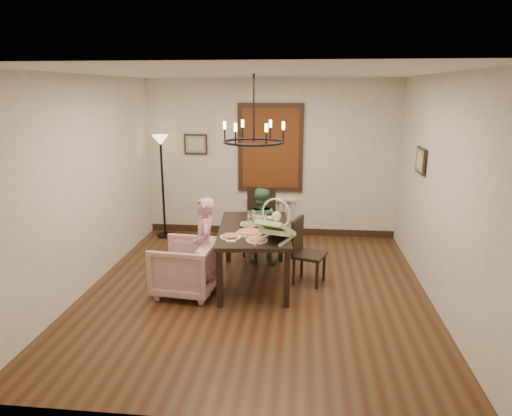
% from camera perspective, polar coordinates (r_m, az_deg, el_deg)
% --- Properties ---
extents(room_shell, '(4.51, 5.00, 2.81)m').
position_cam_1_polar(room_shell, '(6.12, 0.34, 3.21)').
color(room_shell, '#4A3119').
rests_on(room_shell, ground).
extents(dining_table, '(1.10, 1.76, 0.78)m').
position_cam_1_polar(dining_table, '(6.23, -0.26, -3.24)').
color(dining_table, black).
rests_on(dining_table, room_shell).
extents(chair_far, '(0.52, 0.52, 1.08)m').
position_cam_1_polar(chair_far, '(7.34, 0.34, -1.74)').
color(chair_far, black).
rests_on(chair_far, room_shell).
extents(chair_right, '(0.51, 0.51, 0.92)m').
position_cam_1_polar(chair_right, '(6.32, 6.71, -5.39)').
color(chair_right, black).
rests_on(chair_right, room_shell).
extents(armchair, '(0.86, 0.84, 0.71)m').
position_cam_1_polar(armchair, '(6.08, -8.83, -7.34)').
color(armchair, beige).
rests_on(armchair, room_shell).
extents(elderly_woman, '(0.35, 0.44, 1.07)m').
position_cam_1_polar(elderly_woman, '(5.98, -6.43, -5.80)').
color(elderly_woman, '#CA8FA2').
rests_on(elderly_woman, room_shell).
extents(seated_man, '(0.51, 0.41, 0.98)m').
position_cam_1_polar(seated_man, '(6.99, 0.51, -3.03)').
color(seated_man, '#416D49').
rests_on(seated_man, room_shell).
extents(baby_bouncer, '(0.57, 0.66, 0.37)m').
position_cam_1_polar(baby_bouncer, '(5.65, 2.48, -2.30)').
color(baby_bouncer, '#C7EAA1').
rests_on(baby_bouncer, dining_table).
extents(salad_bowl, '(0.28, 0.28, 0.07)m').
position_cam_1_polar(salad_bowl, '(6.20, -0.88, -2.18)').
color(salad_bowl, white).
rests_on(salad_bowl, dining_table).
extents(pizza_platter, '(0.33, 0.33, 0.04)m').
position_cam_1_polar(pizza_platter, '(5.95, -0.88, -3.07)').
color(pizza_platter, tan).
rests_on(pizza_platter, dining_table).
extents(drinking_glass, '(0.07, 0.07, 0.14)m').
position_cam_1_polar(drinking_glass, '(6.19, -0.10, -1.85)').
color(drinking_glass, silver).
rests_on(drinking_glass, dining_table).
extents(window_blinds, '(1.00, 0.03, 1.40)m').
position_cam_1_polar(window_blinds, '(8.14, 1.82, 7.50)').
color(window_blinds, brown).
rests_on(window_blinds, room_shell).
extents(radiator, '(0.92, 0.12, 0.62)m').
position_cam_1_polar(radiator, '(8.41, 1.76, -0.96)').
color(radiator, silver).
rests_on(radiator, room_shell).
extents(picture_back, '(0.42, 0.03, 0.36)m').
position_cam_1_polar(picture_back, '(8.35, -7.54, 7.91)').
color(picture_back, black).
rests_on(picture_back, room_shell).
extents(picture_right, '(0.03, 0.42, 0.36)m').
position_cam_1_polar(picture_right, '(6.76, 19.89, 5.59)').
color(picture_right, black).
rests_on(picture_right, room_shell).
extents(floor_lamp, '(0.30, 0.30, 1.80)m').
position_cam_1_polar(floor_lamp, '(8.32, -11.57, 2.47)').
color(floor_lamp, black).
rests_on(floor_lamp, room_shell).
extents(chandelier, '(0.80, 0.80, 0.04)m').
position_cam_1_polar(chandelier, '(5.97, -0.27, 8.27)').
color(chandelier, black).
rests_on(chandelier, room_shell).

